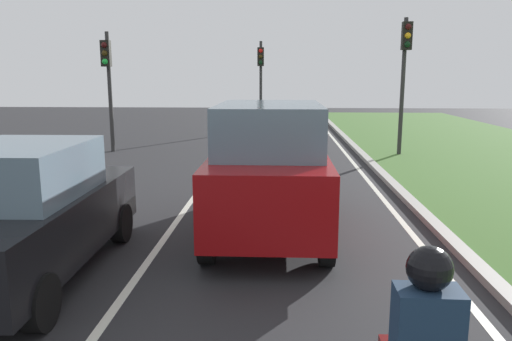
% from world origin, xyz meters
% --- Properties ---
extents(ground_plane, '(60.00, 60.00, 0.00)m').
position_xyz_m(ground_plane, '(0.00, 14.00, 0.00)').
color(ground_plane, '#262628').
extents(lane_line_center, '(0.12, 32.00, 0.01)m').
position_xyz_m(lane_line_center, '(-0.70, 14.00, 0.00)').
color(lane_line_center, silver).
rests_on(lane_line_center, ground).
extents(lane_line_right_edge, '(0.12, 32.00, 0.01)m').
position_xyz_m(lane_line_right_edge, '(3.60, 14.00, 0.00)').
color(lane_line_right_edge, silver).
rests_on(lane_line_right_edge, ground).
extents(curb_right, '(0.24, 48.00, 0.12)m').
position_xyz_m(curb_right, '(4.10, 14.00, 0.06)').
color(curb_right, '#9E9B93').
rests_on(curb_right, ground).
extents(car_suv_ahead, '(1.98, 4.51, 2.28)m').
position_xyz_m(car_suv_ahead, '(1.09, 9.74, 1.17)').
color(car_suv_ahead, maroon).
rests_on(car_suv_ahead, ground).
extents(car_sedan_left_lane, '(1.90, 4.33, 1.86)m').
position_xyz_m(car_sedan_left_lane, '(-2.16, 7.63, 0.92)').
color(car_sedan_left_lane, black).
rests_on(car_sedan_left_lane, ground).
extents(rider_person, '(0.51, 0.41, 1.16)m').
position_xyz_m(rider_person, '(2.18, 4.21, 1.19)').
color(rider_person, '#192D47').
rests_on(rider_person, ground).
extents(traffic_light_near_right, '(0.32, 0.50, 4.63)m').
position_xyz_m(traffic_light_near_right, '(5.39, 18.37, 3.18)').
color(traffic_light_near_right, '#2D2D2D').
rests_on(traffic_light_near_right, ground).
extents(traffic_light_overhead_left, '(0.32, 0.50, 4.26)m').
position_xyz_m(traffic_light_overhead_left, '(-4.86, 18.82, 2.85)').
color(traffic_light_overhead_left, '#2D2D2D').
rests_on(traffic_light_overhead_left, ground).
extents(traffic_light_far_median, '(0.32, 0.50, 4.41)m').
position_xyz_m(traffic_light_far_median, '(0.26, 26.30, 2.95)').
color(traffic_light_far_median, '#2D2D2D').
rests_on(traffic_light_far_median, ground).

